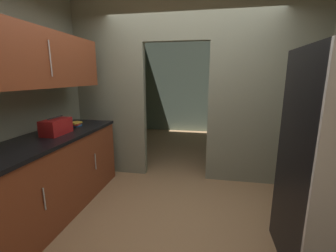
# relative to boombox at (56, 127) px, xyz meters

# --- Properties ---
(ground) EXTENTS (20.00, 20.00, 0.00)m
(ground) POSITION_rel_boombox_xyz_m (1.47, -0.09, -1.02)
(ground) COLOR #93704C
(kitchen_partition) EXTENTS (3.67, 0.12, 2.84)m
(kitchen_partition) POSITION_rel_boombox_xyz_m (1.52, 1.15, 0.49)
(kitchen_partition) COLOR gray
(kitchen_partition) RESTS_ON ground
(adjoining_room_shell) EXTENTS (3.67, 3.29, 2.84)m
(adjoining_room_shell) POSITION_rel_boombox_xyz_m (1.47, 3.36, 0.40)
(adjoining_room_shell) COLOR slate
(adjoining_room_shell) RESTS_ON ground
(lower_cabinet_run) EXTENTS (0.67, 2.19, 0.93)m
(lower_cabinet_run) POSITION_rel_boombox_xyz_m (-0.03, -0.17, -0.56)
(lower_cabinet_run) COLOR brown
(lower_cabinet_run) RESTS_ON ground
(upper_cabinet_counterside) EXTENTS (0.36, 1.97, 0.60)m
(upper_cabinet_counterside) POSITION_rel_boombox_xyz_m (-0.03, -0.17, 0.76)
(upper_cabinet_counterside) COLOR brown
(boombox) EXTENTS (0.21, 0.36, 0.21)m
(boombox) POSITION_rel_boombox_xyz_m (0.00, 0.00, 0.00)
(boombox) COLOR maroon
(boombox) RESTS_ON lower_cabinet_run
(book_stack) EXTENTS (0.13, 0.16, 0.06)m
(book_stack) POSITION_rel_boombox_xyz_m (-0.02, 0.43, -0.06)
(book_stack) COLOR #2D609E
(book_stack) RESTS_ON lower_cabinet_run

